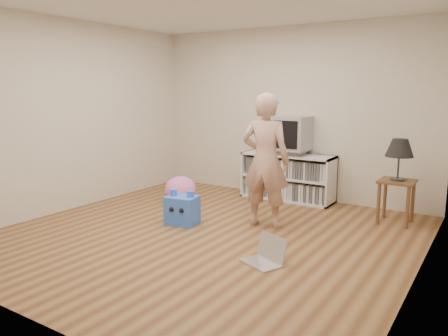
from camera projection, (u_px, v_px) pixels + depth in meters
ground at (206, 235)px, 5.06m from camera, size 4.50×4.50×0.00m
walls at (206, 122)px, 4.83m from camera, size 4.52×4.52×2.60m
media_unit at (288, 177)px, 6.64m from camera, size 1.40×0.45×0.70m
dvd_deck at (288, 152)px, 6.55m from camera, size 0.45×0.35×0.07m
crt_tv at (289, 133)px, 6.50m from camera, size 0.60×0.53×0.50m
side_table at (397, 191)px, 5.43m from camera, size 0.42×0.42×0.55m
table_lamp at (400, 149)px, 5.34m from camera, size 0.34×0.34×0.52m
person at (265, 161)px, 5.25m from camera, size 0.64×0.47×1.63m
laptop at (267, 255)px, 4.24m from camera, size 0.46×0.42×0.26m
playing_cards at (280, 256)px, 4.40m from camera, size 0.08×0.10×0.02m
plush_blue at (182, 210)px, 5.44m from camera, size 0.42×0.37×0.43m
plush_pink at (181, 190)px, 6.45m from camera, size 0.62×0.62×0.40m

